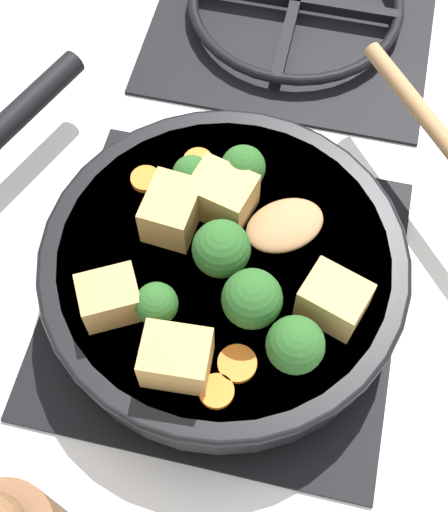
% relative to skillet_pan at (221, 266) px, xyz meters
% --- Properties ---
extents(ground_plane, '(2.40, 2.40, 0.00)m').
position_rel_skillet_pan_xyz_m(ground_plane, '(0.00, -0.00, -0.05)').
color(ground_plane, silver).
extents(front_burner_grate, '(0.31, 0.31, 0.03)m').
position_rel_skillet_pan_xyz_m(front_burner_grate, '(0.00, -0.00, -0.04)').
color(front_burner_grate, black).
rests_on(front_burner_grate, ground_plane).
extents(rear_burner_grate, '(0.31, 0.31, 0.03)m').
position_rel_skillet_pan_xyz_m(rear_burner_grate, '(0.00, 0.36, -0.04)').
color(rear_burner_grate, black).
rests_on(rear_burner_grate, ground_plane).
extents(skillet_pan, '(0.43, 0.34, 0.05)m').
position_rel_skillet_pan_xyz_m(skillet_pan, '(0.00, 0.00, 0.00)').
color(skillet_pan, black).
rests_on(skillet_pan, front_burner_grate).
extents(wooden_spoon, '(0.26, 0.25, 0.02)m').
position_rel_skillet_pan_xyz_m(wooden_spoon, '(0.12, 0.10, 0.03)').
color(wooden_spoon, '#A87A4C').
rests_on(wooden_spoon, skillet_pan).
extents(tofu_cube_center_large, '(0.04, 0.05, 0.04)m').
position_rel_skillet_pan_xyz_m(tofu_cube_center_large, '(-0.05, 0.02, 0.04)').
color(tofu_cube_center_large, tan).
rests_on(tofu_cube_center_large, skillet_pan).
extents(tofu_cube_near_handle, '(0.06, 0.05, 0.04)m').
position_rel_skillet_pan_xyz_m(tofu_cube_near_handle, '(0.10, -0.03, 0.04)').
color(tofu_cube_near_handle, tan).
rests_on(tofu_cube_near_handle, skillet_pan).
extents(tofu_cube_east_chunk, '(0.06, 0.05, 0.04)m').
position_rel_skillet_pan_xyz_m(tofu_cube_east_chunk, '(-0.01, 0.04, 0.04)').
color(tofu_cube_east_chunk, tan).
rests_on(tofu_cube_east_chunk, skillet_pan).
extents(tofu_cube_west_chunk, '(0.06, 0.05, 0.04)m').
position_rel_skillet_pan_xyz_m(tofu_cube_west_chunk, '(-0.07, -0.07, 0.04)').
color(tofu_cube_west_chunk, tan).
rests_on(tofu_cube_west_chunk, skillet_pan).
extents(tofu_cube_back_piece, '(0.05, 0.04, 0.04)m').
position_rel_skillet_pan_xyz_m(tofu_cube_back_piece, '(-0.01, -0.10, 0.04)').
color(tofu_cube_back_piece, tan).
rests_on(tofu_cube_back_piece, skillet_pan).
extents(broccoli_floret_near_spoon, '(0.03, 0.03, 0.04)m').
position_rel_skillet_pan_xyz_m(broccoli_floret_near_spoon, '(-0.04, 0.06, 0.04)').
color(broccoli_floret_near_spoon, '#709956').
rests_on(broccoli_floret_near_spoon, skillet_pan).
extents(broccoli_floret_center_top, '(0.04, 0.04, 0.04)m').
position_rel_skillet_pan_xyz_m(broccoli_floret_center_top, '(0.00, 0.07, 0.05)').
color(broccoli_floret_center_top, '#709956').
rests_on(broccoli_floret_center_top, skillet_pan).
extents(broccoli_floret_east_rim, '(0.03, 0.03, 0.04)m').
position_rel_skillet_pan_xyz_m(broccoli_floret_east_rim, '(-0.03, -0.06, 0.04)').
color(broccoli_floret_east_rim, '#709956').
rests_on(broccoli_floret_east_rim, skillet_pan).
extents(broccoli_floret_west_rim, '(0.05, 0.05, 0.05)m').
position_rel_skillet_pan_xyz_m(broccoli_floret_west_rim, '(0.04, -0.05, 0.05)').
color(broccoli_floret_west_rim, '#709956').
rests_on(broccoli_floret_west_rim, skillet_pan).
extents(broccoli_floret_north_edge, '(0.05, 0.05, 0.05)m').
position_rel_skillet_pan_xyz_m(broccoli_floret_north_edge, '(-0.00, -0.01, 0.05)').
color(broccoli_floret_north_edge, '#709956').
rests_on(broccoli_floret_north_edge, skillet_pan).
extents(broccoli_floret_south_cluster, '(0.04, 0.04, 0.05)m').
position_rel_skillet_pan_xyz_m(broccoli_floret_south_cluster, '(0.07, -0.08, 0.05)').
color(broccoli_floret_south_cluster, '#709956').
rests_on(broccoli_floret_south_cluster, skillet_pan).
extents(carrot_slice_orange_thin, '(0.03, 0.03, 0.01)m').
position_rel_skillet_pan_xyz_m(carrot_slice_orange_thin, '(0.02, -0.11, 0.02)').
color(carrot_slice_orange_thin, orange).
rests_on(carrot_slice_orange_thin, skillet_pan).
extents(carrot_slice_near_center, '(0.03, 0.03, 0.01)m').
position_rel_skillet_pan_xyz_m(carrot_slice_near_center, '(-0.04, 0.08, 0.02)').
color(carrot_slice_near_center, orange).
rests_on(carrot_slice_near_center, skillet_pan).
extents(carrot_slice_edge_slice, '(0.03, 0.03, 0.01)m').
position_rel_skillet_pan_xyz_m(carrot_slice_edge_slice, '(-0.08, 0.06, 0.02)').
color(carrot_slice_edge_slice, orange).
rests_on(carrot_slice_edge_slice, skillet_pan).
extents(carrot_slice_under_broccoli, '(0.03, 0.03, 0.01)m').
position_rel_skillet_pan_xyz_m(carrot_slice_under_broccoli, '(0.03, -0.09, 0.02)').
color(carrot_slice_under_broccoli, orange).
rests_on(carrot_slice_under_broccoli, skillet_pan).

